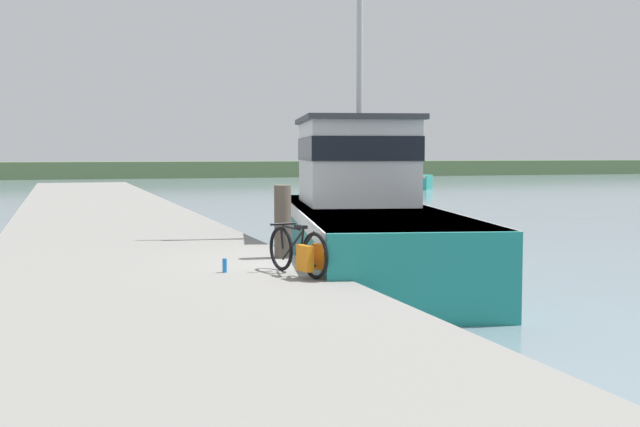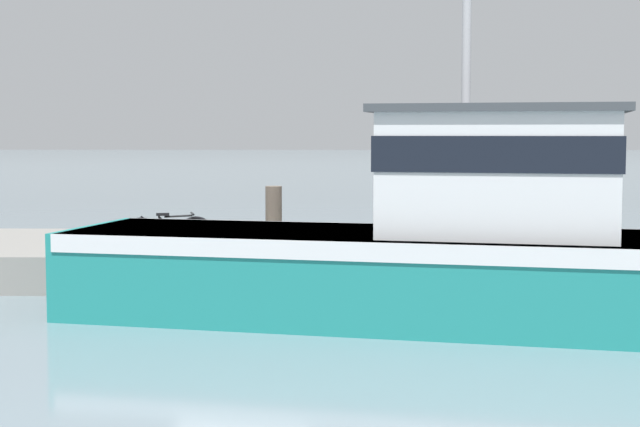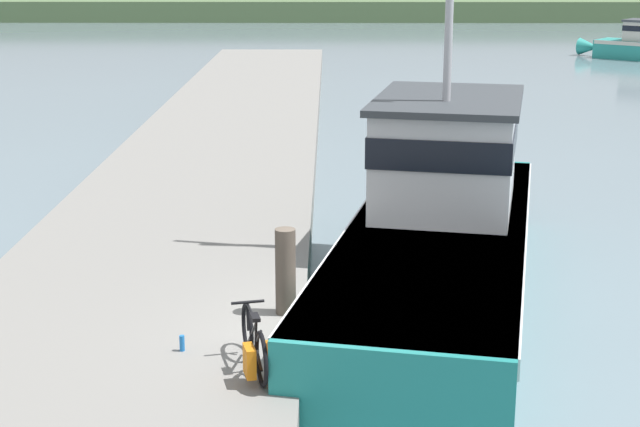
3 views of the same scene
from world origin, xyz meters
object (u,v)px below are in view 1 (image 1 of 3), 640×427
boat_blue_far (378,178)px  bicycle_touring (302,253)px  mooring_post (283,222)px  water_bottle_on_curb (225,265)px  fishing_boat_main (360,213)px

boat_blue_far → bicycle_touring: 47.00m
mooring_post → water_bottle_on_curb: mooring_post is taller
fishing_boat_main → boat_blue_far: 41.13m
bicycle_touring → mooring_post: 2.19m
boat_blue_far → water_bottle_on_curb: 46.78m
bicycle_touring → water_bottle_on_curb: 1.30m
fishing_boat_main → water_bottle_on_curb: (-3.96, -4.42, -0.42)m
bicycle_touring → mooring_post: size_ratio=1.29×
fishing_boat_main → bicycle_touring: fishing_boat_main is taller
fishing_boat_main → boat_blue_far: size_ratio=1.81×
fishing_boat_main → water_bottle_on_curb: fishing_boat_main is taller
bicycle_touring → mooring_post: bearing=68.3°
fishing_boat_main → boat_blue_far: (15.89, 37.93, -0.45)m
bicycle_touring → mooring_post: mooring_post is taller
fishing_boat_main → mooring_post: (-2.63, -2.99, 0.12)m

